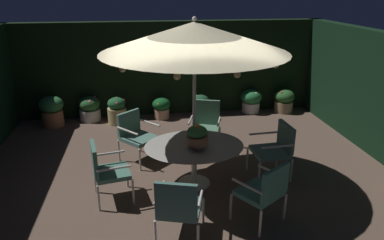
% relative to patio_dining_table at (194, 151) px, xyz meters
% --- Properties ---
extents(ground_plane, '(8.15, 7.66, 0.02)m').
position_rel_patio_dining_table_xyz_m(ground_plane, '(-0.10, 0.16, -0.63)').
color(ground_plane, brown).
extents(hedge_backdrop_rear, '(8.15, 0.30, 2.39)m').
position_rel_patio_dining_table_xyz_m(hedge_backdrop_rear, '(-0.10, 3.84, 0.58)').
color(hedge_backdrop_rear, black).
rests_on(hedge_backdrop_rear, ground_plane).
extents(patio_dining_table, '(1.66, 1.35, 0.74)m').
position_rel_patio_dining_table_xyz_m(patio_dining_table, '(0.00, 0.00, 0.00)').
color(patio_dining_table, beige).
rests_on(patio_dining_table, ground_plane).
extents(patio_umbrella, '(2.86, 2.86, 2.79)m').
position_rel_patio_dining_table_xyz_m(patio_umbrella, '(-0.00, 0.00, 1.87)').
color(patio_umbrella, silver).
rests_on(patio_umbrella, ground_plane).
extents(centerpiece_planter, '(0.35, 0.35, 0.43)m').
position_rel_patio_dining_table_xyz_m(centerpiece_planter, '(0.02, -0.17, 0.35)').
color(centerpiece_planter, '#A96B47').
rests_on(centerpiece_planter, patio_dining_table).
extents(patio_chair_north, '(0.65, 0.67, 0.98)m').
position_rel_patio_dining_table_xyz_m(patio_chair_north, '(-1.43, -0.28, -0.05)').
color(patio_chair_north, beige).
rests_on(patio_chair_north, ground_plane).
extents(patio_chair_northeast, '(0.74, 0.77, 0.97)m').
position_rel_patio_dining_table_xyz_m(patio_chair_northeast, '(-0.42, -1.41, -0.07)').
color(patio_chair_northeast, silver).
rests_on(patio_chair_northeast, ground_plane).
extents(patio_chair_east, '(0.82, 0.80, 0.94)m').
position_rel_patio_dining_table_xyz_m(patio_chair_east, '(0.82, -1.21, -0.07)').
color(patio_chair_east, beige).
rests_on(patio_chair_east, ground_plane).
extents(patio_chair_southeast, '(0.66, 0.66, 0.97)m').
position_rel_patio_dining_table_xyz_m(patio_chair_southeast, '(1.46, 0.09, -0.05)').
color(patio_chair_southeast, beige).
rests_on(patio_chair_southeast, ground_plane).
extents(patio_chair_south, '(0.75, 0.73, 1.01)m').
position_rel_patio_dining_table_xyz_m(patio_chair_south, '(0.45, 1.40, -0.05)').
color(patio_chair_south, silver).
rests_on(patio_chair_south, ground_plane).
extents(patio_chair_southwest, '(0.84, 0.85, 0.95)m').
position_rel_patio_dining_table_xyz_m(patio_chair_southwest, '(-0.97, 1.09, -0.06)').
color(patio_chair_southwest, beige).
rests_on(patio_chair_southwest, ground_plane).
extents(potted_plant_right_far, '(0.47, 0.47, 0.56)m').
position_rel_patio_dining_table_xyz_m(potted_plant_right_far, '(-0.33, 3.35, -0.32)').
color(potted_plant_right_far, tan).
rests_on(potted_plant_right_far, ground_plane).
extents(potted_plant_right_near, '(0.57, 0.57, 0.63)m').
position_rel_patio_dining_table_xyz_m(potted_plant_right_near, '(2.08, 3.48, -0.28)').
color(potted_plant_right_near, beige).
rests_on(potted_plant_right_near, ground_plane).
extents(potted_plant_back_center, '(0.53, 0.53, 0.63)m').
position_rel_patio_dining_table_xyz_m(potted_plant_back_center, '(2.97, 3.38, -0.30)').
color(potted_plant_back_center, '#8C7454').
rests_on(potted_plant_back_center, ground_plane).
extents(potted_plant_back_left, '(0.53, 0.53, 0.62)m').
position_rel_patio_dining_table_xyz_m(potted_plant_back_left, '(-2.14, 3.48, -0.31)').
color(potted_plant_back_left, silver).
rests_on(potted_plant_back_left, ground_plane).
extents(potted_plant_left_far, '(0.57, 0.57, 0.75)m').
position_rel_patio_dining_table_xyz_m(potted_plant_left_far, '(-2.98, 3.19, -0.22)').
color(potted_plant_left_far, '#9F6141').
rests_on(potted_plant_left_far, ground_plane).
extents(potted_plant_front_corner, '(0.43, 0.43, 0.63)m').
position_rel_patio_dining_table_xyz_m(potted_plant_front_corner, '(0.65, 3.17, -0.29)').
color(potted_plant_front_corner, beige).
rests_on(potted_plant_front_corner, ground_plane).
extents(potted_plant_left_near, '(0.46, 0.46, 0.66)m').
position_rel_patio_dining_table_xyz_m(potted_plant_left_near, '(-1.44, 3.15, -0.29)').
color(potted_plant_left_near, tan).
rests_on(potted_plant_left_near, ground_plane).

